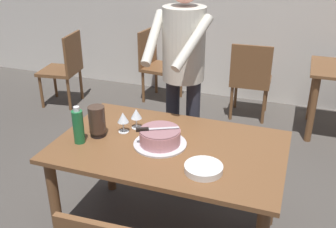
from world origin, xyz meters
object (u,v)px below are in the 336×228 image
object	(u,v)px
plate_stack	(204,168)
background_chair_0	(157,62)
cake_knife	(148,129)
water_bottle	(78,126)
cake_on_platter	(160,138)
background_chair_2	(65,67)
wine_glass_near	(123,118)
wine_glass_far	(136,114)
main_dining_table	(169,160)
person_cutting_cake	(183,64)
background_chair_1	(251,78)
hurricane_lamp	(97,121)

from	to	relation	value
plate_stack	background_chair_0	world-z (taller)	background_chair_0
cake_knife	water_bottle	distance (m)	0.45
cake_on_platter	background_chair_0	world-z (taller)	background_chair_0
background_chair_2	wine_glass_near	bearing A→B (deg)	-46.68
cake_knife	wine_glass_far	world-z (taller)	wine_glass_far
cake_knife	plate_stack	bearing A→B (deg)	-22.91
cake_on_platter	plate_stack	world-z (taller)	cake_on_platter
cake_on_platter	cake_knife	size ratio (longest dim) A/B	1.36
main_dining_table	background_chair_2	size ratio (longest dim) A/B	1.61
plate_stack	background_chair_2	world-z (taller)	background_chair_2
wine_glass_far	background_chair_0	world-z (taller)	background_chair_0
cake_knife	wine_glass_near	bearing A→B (deg)	153.77
person_cutting_cake	background_chair_0	world-z (taller)	person_cutting_cake
cake_on_platter	plate_stack	distance (m)	0.40
cake_knife	main_dining_table	bearing A→B (deg)	23.74
main_dining_table	background_chair_2	xyz separation A→B (m)	(-2.01, 1.81, -0.14)
main_dining_table	wine_glass_near	distance (m)	0.42
cake_knife	water_bottle	size ratio (longest dim) A/B	1.00
person_cutting_cake	background_chair_2	bearing A→B (deg)	148.48
plate_stack	wine_glass_near	xyz separation A→B (m)	(-0.64, 0.28, 0.08)
wine_glass_near	background_chair_1	world-z (taller)	background_chair_1
plate_stack	water_bottle	world-z (taller)	water_bottle
cake_on_platter	background_chair_2	bearing A→B (deg)	136.73
cake_on_platter	water_bottle	world-z (taller)	water_bottle
main_dining_table	background_chair_2	distance (m)	2.71
wine_glass_far	person_cutting_cake	xyz separation A→B (m)	(0.17, 0.52, 0.22)
wine_glass_near	background_chair_0	bearing A→B (deg)	105.91
person_cutting_cake	cake_knife	bearing A→B (deg)	-89.51
cake_knife	background_chair_2	xyz separation A→B (m)	(-1.88, 1.87, -0.37)
main_dining_table	background_chair_1	xyz separation A→B (m)	(0.20, 2.17, -0.14)
person_cutting_cake	water_bottle	bearing A→B (deg)	-117.45
wine_glass_near	background_chair_1	bearing A→B (deg)	75.23
main_dining_table	cake_knife	xyz separation A→B (m)	(-0.12, -0.05, 0.23)
main_dining_table	wine_glass_near	bearing A→B (deg)	170.13
background_chair_0	cake_on_platter	bearing A→B (deg)	-68.21
wine_glass_far	background_chair_1	size ratio (longest dim) A/B	0.16
cake_knife	wine_glass_near	xyz separation A→B (m)	(-0.23, 0.11, -0.01)
wine_glass_far	hurricane_lamp	size ratio (longest dim) A/B	0.69
main_dining_table	wine_glass_far	bearing A→B (deg)	153.51
cake_on_platter	cake_knife	distance (m)	0.10
water_bottle	background_chair_2	xyz separation A→B (m)	(-1.45, 1.98, -0.37)
wine_glass_far	water_bottle	distance (m)	0.41
person_cutting_cake	background_chair_2	distance (m)	2.28
wine_glass_far	background_chair_2	bearing A→B (deg)	135.74
main_dining_table	hurricane_lamp	distance (m)	0.54
main_dining_table	background_chair_2	world-z (taller)	background_chair_2
wine_glass_near	wine_glass_far	size ratio (longest dim) A/B	1.00
main_dining_table	wine_glass_near	xyz separation A→B (m)	(-0.35, 0.06, 0.22)
cake_on_platter	person_cutting_cake	size ratio (longest dim) A/B	0.20
wine_glass_near	background_chair_1	xyz separation A→B (m)	(0.56, 2.11, -0.36)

